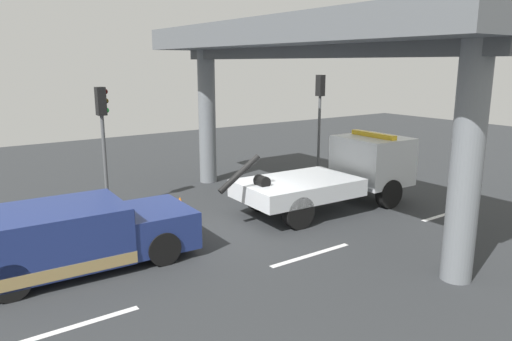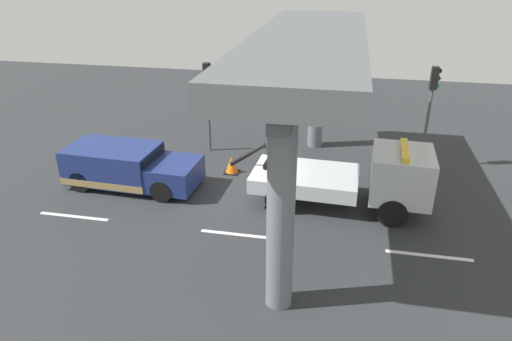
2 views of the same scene
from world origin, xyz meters
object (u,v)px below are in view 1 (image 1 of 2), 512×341
object	(u,v)px
towed_van_green	(74,237)
traffic_light_far	(320,103)
tow_truck_white	(343,172)
traffic_cone_orange	(180,208)
traffic_light_near	(103,122)

from	to	relation	value
towed_van_green	traffic_light_far	size ratio (longest dim) A/B	1.22
tow_truck_white	traffic_cone_orange	bearing A→B (deg)	159.36
towed_van_green	traffic_light_far	distance (m)	12.61
tow_truck_white	traffic_light_far	xyz separation A→B (m)	(2.72, 4.14, 1.97)
traffic_light_near	traffic_light_far	xyz separation A→B (m)	(9.50, 0.00, 0.17)
towed_van_green	traffic_light_near	xyz separation A→B (m)	(2.18, 4.10, 2.22)
towed_van_green	traffic_cone_orange	xyz separation A→B (m)	(3.76, 1.92, -0.44)
traffic_light_far	towed_van_green	bearing A→B (deg)	-160.65
tow_truck_white	traffic_light_near	xyz separation A→B (m)	(-6.78, 4.14, 1.80)
towed_van_green	traffic_cone_orange	distance (m)	4.25
tow_truck_white	towed_van_green	xyz separation A→B (m)	(-8.96, 0.04, -0.42)
towed_van_green	traffic_light_far	xyz separation A→B (m)	(11.68, 4.10, 2.39)
towed_van_green	traffic_light_near	world-z (taller)	traffic_light_near
traffic_light_near	towed_van_green	bearing A→B (deg)	-118.04
traffic_light_near	traffic_cone_orange	size ratio (longest dim) A/B	5.69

